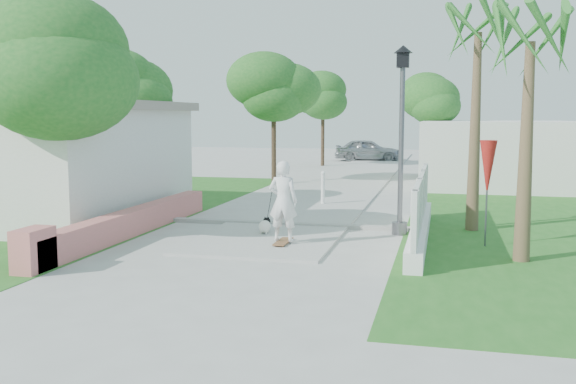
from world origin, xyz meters
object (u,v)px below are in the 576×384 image
(bollard, at_px, (323,187))
(dog, at_px, (265,226))
(parked_car, at_px, (367,150))
(patio_umbrella, at_px, (488,169))
(street_lamp, at_px, (401,133))
(skateboarder, at_px, (276,204))

(bollard, distance_m, dog, 5.36)
(bollard, distance_m, parked_car, 20.54)
(patio_umbrella, bearing_deg, dog, 178.13)
(street_lamp, distance_m, bollard, 5.56)
(street_lamp, height_order, dog, street_lamp)
(skateboarder, distance_m, parked_car, 26.64)
(dog, bearing_deg, parked_car, 89.08)
(skateboarder, bearing_deg, patio_umbrella, -171.46)
(dog, bearing_deg, street_lamp, 12.90)
(patio_umbrella, xyz_separation_m, dog, (-5.00, 0.16, -1.46))
(street_lamp, height_order, skateboarder, street_lamp)
(street_lamp, bearing_deg, dog, -164.89)
(street_lamp, height_order, bollard, street_lamp)
(skateboarder, relative_size, dog, 3.01)
(patio_umbrella, height_order, skateboarder, patio_umbrella)
(bollard, bearing_deg, parked_car, 92.74)
(street_lamp, xyz_separation_m, dog, (-3.10, -0.84, -2.20))
(street_lamp, distance_m, patio_umbrella, 2.27)
(parked_car, bearing_deg, skateboarder, 175.65)
(bollard, relative_size, parked_car, 0.27)
(street_lamp, distance_m, dog, 3.89)
(skateboarder, bearing_deg, parked_car, -86.75)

